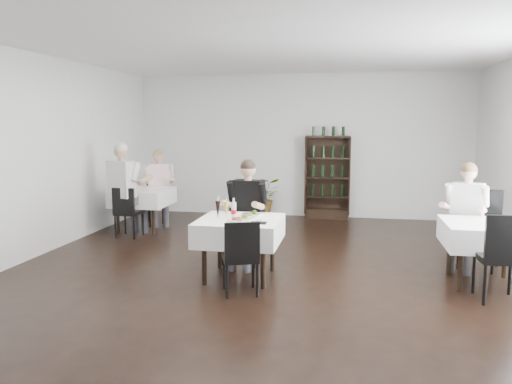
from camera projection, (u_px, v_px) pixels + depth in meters
room_shell at (263, 162)px, 6.16m from camera, size 9.00×9.00×9.00m
wine_shelf at (327, 178)px, 10.34m from camera, size 0.90×0.28×1.75m
main_table at (240, 230)px, 6.33m from camera, size 1.03×1.03×0.77m
left_table at (143, 197)px, 9.21m from camera, size 0.98×0.98×0.77m
right_table at (485, 235)px, 6.07m from camera, size 0.98×0.98×0.77m
potted_tree at (262, 197)px, 10.53m from camera, size 0.93×0.86×0.85m
main_chair_far at (244, 216)px, 7.13m from camera, size 0.55×0.56×1.15m
main_chair_near at (241, 253)px, 5.70m from camera, size 0.51×0.51×0.88m
left_chair_far at (152, 197)px, 9.78m from camera, size 0.55×0.55×0.93m
left_chair_near at (127, 209)px, 8.61m from camera, size 0.42×0.43×0.88m
right_chair_far at (481, 223)px, 6.84m from camera, size 0.64×0.64×1.07m
right_chair_near at (502, 252)px, 5.45m from camera, size 0.48×0.49×1.00m
diner_main at (246, 205)px, 6.84m from camera, size 0.59×0.61×1.48m
diner_left_far at (159, 181)px, 9.70m from camera, size 0.66×0.70×1.48m
diner_left_near at (126, 182)px, 8.67m from camera, size 0.70×0.75×1.65m
diner_right_far at (466, 208)px, 6.69m from camera, size 0.65×0.68×1.45m
plate_far at (250, 215)px, 6.49m from camera, size 0.28×0.28×0.08m
plate_near at (240, 219)px, 6.17m from camera, size 0.27×0.27×0.08m
pilsner_dark at (218, 209)px, 6.32m from camera, size 0.07×0.07×0.29m
pilsner_lager at (226, 209)px, 6.39m from camera, size 0.06×0.06×0.26m
coke_bottle at (234, 210)px, 6.30m from camera, size 0.07×0.07×0.27m
napkin_cutlery at (258, 223)px, 6.04m from camera, size 0.20×0.22×0.02m
pepper_mill at (498, 220)px, 6.02m from camera, size 0.04×0.04×0.09m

